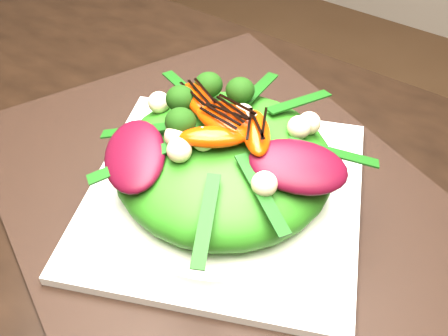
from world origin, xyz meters
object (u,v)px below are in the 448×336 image
Objects in this scene: placemat at (224,200)px; lettuce_mound at (224,163)px; salad_bowl at (224,186)px; orange_segment at (220,105)px; plate_base at (224,195)px; dining_table at (64,293)px.

placemat is 2.55× the size of lettuce_mound.
orange_segment is (-0.02, 0.03, 0.07)m from salad_bowl.
plate_base is 0.04m from lettuce_mound.
dining_table is 0.17m from salad_bowl.
salad_bowl is 3.95× the size of orange_segment.
dining_table is 6.23× the size of plate_base.
lettuce_mound is at bearing -48.17° from orange_segment.
placemat is at bearing 180.00° from salad_bowl.
plate_base is at bearing 63.43° from salad_bowl.
placemat is 0.01m from plate_base.
lettuce_mound is at bearing -116.57° from plate_base.
placemat is at bearing 68.28° from dining_table.
salad_bowl is at bearing -116.57° from plate_base.
salad_bowl reaches higher than plate_base.
orange_segment is at bearing 131.83° from salad_bowl.
salad_bowl is 0.03m from lettuce_mound.
dining_table is 0.18m from lettuce_mound.
salad_bowl is 1.13× the size of lettuce_mound.
plate_base is at bearing -48.17° from orange_segment.
orange_segment is at bearing 131.83° from lettuce_mound.
dining_table reaches higher than lettuce_mound.
plate_base is 1.14× the size of salad_bowl.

